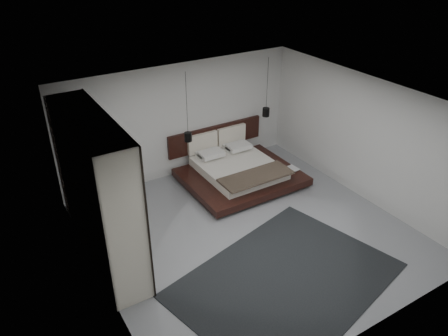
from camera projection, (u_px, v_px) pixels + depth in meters
floor at (249, 232)px, 8.95m from camera, size 6.00×6.00×0.00m
ceiling at (254, 103)px, 7.60m from camera, size 6.00×6.00×0.00m
wall_back at (180, 121)px, 10.51m from camera, size 6.00×0.00×6.00m
wall_front at (374, 264)px, 6.04m from camera, size 6.00×0.00×6.00m
wall_left at (95, 222)px, 6.90m from camera, size 0.00×6.00×6.00m
wall_right at (363, 138)px, 9.65m from camera, size 0.00×6.00×6.00m
lattice_screen at (62, 164)px, 8.80m from camera, size 0.05×0.90×2.60m
bed at (237, 170)px, 10.68m from camera, size 2.68×2.35×1.06m
book_lower at (289, 170)px, 10.71m from camera, size 0.25×0.30×0.03m
book_upper at (289, 170)px, 10.67m from camera, size 0.25×0.32×0.02m
pendant_left at (188, 137)px, 10.00m from camera, size 0.17×0.17×1.63m
pendant_right at (266, 112)px, 10.93m from camera, size 0.18×0.18×1.49m
wardrobe at (98, 193)px, 7.62m from camera, size 0.68×2.89×2.84m
rug at (286, 280)px, 7.74m from camera, size 4.35×3.55×0.02m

